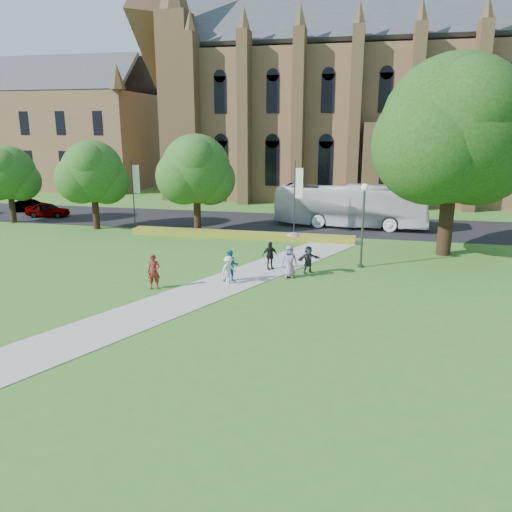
% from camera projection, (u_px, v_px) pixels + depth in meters
% --- Properties ---
extents(ground, '(160.00, 160.00, 0.00)m').
position_uv_depth(ground, '(216.00, 291.00, 26.78)').
color(ground, '#3E6F21').
rests_on(ground, ground).
extents(road, '(160.00, 10.00, 0.02)m').
position_uv_depth(road, '(280.00, 223.00, 45.67)').
color(road, black).
rests_on(road, ground).
extents(footpath, '(15.58, 28.54, 0.04)m').
position_uv_depth(footpath, '(221.00, 285.00, 27.72)').
color(footpath, '#B2B2A8').
rests_on(footpath, ground).
extents(flower_hedge, '(18.00, 1.40, 0.45)m').
position_uv_depth(flower_hedge, '(240.00, 235.00, 39.61)').
color(flower_hedge, gold).
rests_on(flower_hedge, ground).
extents(cathedral, '(52.60, 18.25, 28.00)m').
position_uv_depth(cathedral, '(393.00, 88.00, 58.96)').
color(cathedral, brown).
rests_on(cathedral, ground).
extents(building_west, '(22.00, 14.00, 18.30)m').
position_uv_depth(building_west, '(73.00, 122.00, 71.27)').
color(building_west, brown).
rests_on(building_west, ground).
extents(streetlamp, '(0.44, 0.44, 5.24)m').
position_uv_depth(streetlamp, '(363.00, 215.00, 30.52)').
color(streetlamp, '#38383D').
rests_on(streetlamp, ground).
extents(large_tree, '(9.60, 9.60, 13.20)m').
position_uv_depth(large_tree, '(455.00, 130.00, 32.35)').
color(large_tree, '#332114').
rests_on(large_tree, ground).
extents(street_tree_0, '(5.20, 5.20, 7.50)m').
position_uv_depth(street_tree_0, '(93.00, 172.00, 41.92)').
color(street_tree_0, '#332114').
rests_on(street_tree_0, ground).
extents(street_tree_1, '(5.60, 5.60, 8.05)m').
position_uv_depth(street_tree_1, '(196.00, 169.00, 40.42)').
color(street_tree_1, '#332114').
rests_on(street_tree_1, ground).
extents(street_tree_2, '(4.80, 4.80, 6.95)m').
position_uv_depth(street_tree_2, '(8.00, 173.00, 44.84)').
color(street_tree_2, '#332114').
rests_on(street_tree_2, ground).
extents(banner_pole_0, '(0.70, 0.10, 6.00)m').
position_uv_depth(banner_pole_0, '(296.00, 193.00, 39.85)').
color(banner_pole_0, '#38383D').
rests_on(banner_pole_0, ground).
extents(banner_pole_1, '(0.70, 0.10, 6.00)m').
position_uv_depth(banner_pole_1, '(134.00, 189.00, 42.78)').
color(banner_pole_1, '#38383D').
rests_on(banner_pole_1, ground).
extents(tour_coach, '(13.39, 4.07, 3.68)m').
position_uv_depth(tour_coach, '(350.00, 206.00, 43.52)').
color(tour_coach, silver).
rests_on(tour_coach, road).
extents(car_0, '(4.24, 2.22, 1.37)m').
position_uv_depth(car_0, '(48.00, 210.00, 48.57)').
color(car_0, gray).
rests_on(car_0, road).
extents(car_1, '(4.00, 2.05, 1.26)m').
position_uv_depth(car_1, '(30.00, 206.00, 51.54)').
color(car_1, gray).
rests_on(car_1, road).
extents(pedestrian_0, '(0.78, 0.61, 1.89)m').
position_uv_depth(pedestrian_0, '(154.00, 271.00, 26.90)').
color(pedestrian_0, maroon).
rests_on(pedestrian_0, footpath).
extents(pedestrian_1, '(1.04, 0.90, 1.84)m').
position_uv_depth(pedestrian_1, '(231.00, 266.00, 28.06)').
color(pedestrian_1, '#1A6285').
rests_on(pedestrian_1, footpath).
extents(pedestrian_2, '(1.03, 1.18, 1.59)m').
position_uv_depth(pedestrian_2, '(229.00, 270.00, 27.73)').
color(pedestrian_2, silver).
rests_on(pedestrian_2, footpath).
extents(pedestrian_3, '(1.08, 0.91, 1.73)m').
position_uv_depth(pedestrian_3, '(270.00, 255.00, 30.56)').
color(pedestrian_3, black).
rests_on(pedestrian_3, footpath).
extents(pedestrian_4, '(1.00, 0.73, 1.87)m').
position_uv_depth(pedestrian_4, '(289.00, 261.00, 28.94)').
color(pedestrian_4, gray).
rests_on(pedestrian_4, footpath).
extents(pedestrian_5, '(1.53, 1.26, 1.64)m').
position_uv_depth(pedestrian_5, '(308.00, 259.00, 29.81)').
color(pedestrian_5, '#282A30').
rests_on(pedestrian_5, footpath).
extents(parasol, '(0.87, 0.87, 0.69)m').
position_uv_depth(parasol, '(293.00, 240.00, 28.67)').
color(parasol, tan).
rests_on(parasol, pedestrian_4).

